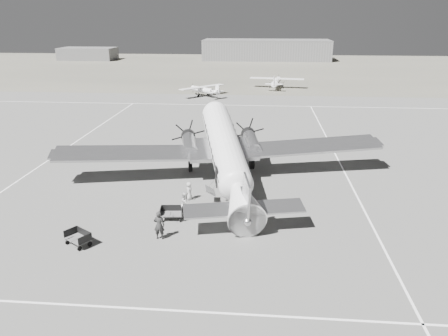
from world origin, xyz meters
TOP-DOWN VIEW (x-y plane):
  - ground at (0.00, 0.00)m, footprint 260.00×260.00m
  - taxi_line_near at (0.00, -14.00)m, footprint 60.00×0.15m
  - taxi_line_right at (12.00, 0.00)m, footprint 0.15×80.00m
  - taxi_line_left at (-18.00, 10.00)m, footprint 0.15×60.00m
  - taxi_line_horizon at (0.00, 40.00)m, footprint 90.00×0.15m
  - grass_infield at (0.00, 95.00)m, footprint 260.00×90.00m
  - hangar_main at (5.00, 120.00)m, footprint 42.00×14.00m
  - shed_secondary at (-55.00, 115.00)m, footprint 18.00×10.00m
  - dc3_airliner at (0.91, 3.86)m, footprint 34.49×27.40m
  - light_plane_left at (-6.80, 47.88)m, footprint 12.63×12.74m
  - light_plane_right at (6.83, 58.80)m, footprint 12.42×10.65m
  - baggage_cart_near at (-2.47, -3.65)m, footprint 1.82×1.37m
  - baggage_cart_far at (-7.77, -7.93)m, footprint 2.13×1.99m
  - ground_crew at (-2.70, -6.59)m, footprint 0.74×0.50m
  - ramp_agent at (-1.51, -2.99)m, footprint 0.77×0.97m
  - passenger at (-1.79, 0.14)m, footprint 0.56×0.78m

SIDE VIEW (x-z plane):
  - ground at x=0.00m, z-range 0.00..0.00m
  - grass_infield at x=0.00m, z-range 0.00..0.01m
  - taxi_line_near at x=0.00m, z-range 0.00..0.01m
  - taxi_line_right at x=12.00m, z-range 0.00..0.01m
  - taxi_line_left at x=-18.00m, z-range 0.00..0.01m
  - taxi_line_horizon at x=0.00m, z-range 0.00..0.01m
  - baggage_cart_near at x=-2.47m, z-range 0.00..0.97m
  - baggage_cart_far at x=-7.77m, z-range 0.00..0.98m
  - passenger at x=-1.79m, z-range 0.00..1.49m
  - ramp_agent at x=-1.51m, z-range 0.00..1.94m
  - ground_crew at x=-2.70m, z-range 0.00..2.01m
  - light_plane_left at x=-6.80m, z-range 0.00..2.06m
  - light_plane_right at x=6.83m, z-range 0.00..2.32m
  - shed_secondary at x=-55.00m, z-range 0.00..4.00m
  - dc3_airliner at x=0.91m, z-range 0.00..5.83m
  - hangar_main at x=5.00m, z-range 0.00..6.60m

